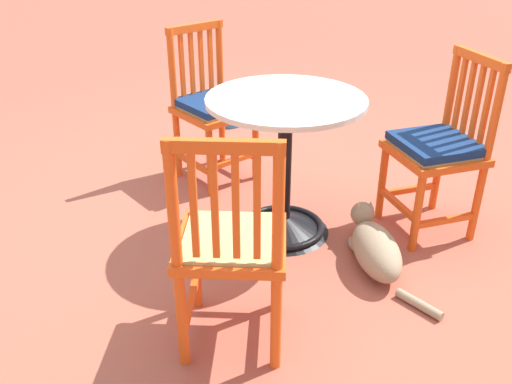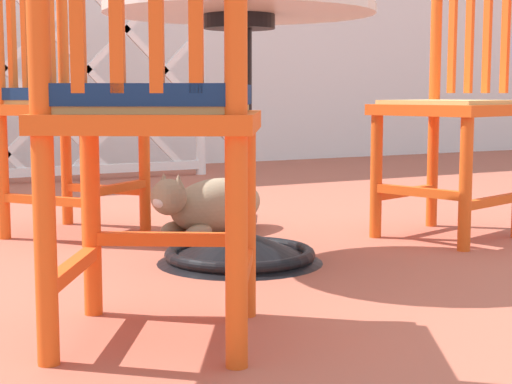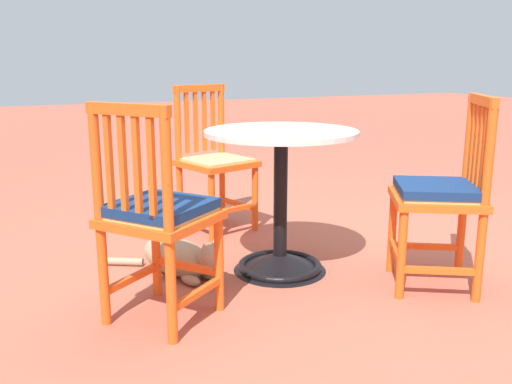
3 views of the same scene
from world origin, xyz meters
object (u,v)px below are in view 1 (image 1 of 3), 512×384
(orange_chair_by_planter, at_px, (213,108))
(pet_water_bowl, at_px, (231,122))
(orange_chair_facing_out, at_px, (439,150))
(cafe_table, at_px, (284,183))
(orange_chair_tucked_in, at_px, (231,247))
(tabby_cat, at_px, (374,246))

(orange_chair_by_planter, relative_size, pet_water_bowl, 5.36)
(orange_chair_by_planter, bearing_deg, orange_chair_facing_out, 81.24)
(orange_chair_by_planter, distance_m, pet_water_bowl, 0.97)
(orange_chair_by_planter, bearing_deg, cafe_table, 50.27)
(cafe_table, relative_size, orange_chair_tucked_in, 0.83)
(orange_chair_by_planter, xyz_separation_m, pet_water_bowl, (-0.84, -0.23, -0.42))
(cafe_table, height_order, orange_chair_tucked_in, orange_chair_tucked_in)
(orange_chair_by_planter, bearing_deg, pet_water_bowl, -164.73)
(cafe_table, relative_size, orange_chair_by_planter, 0.83)
(cafe_table, height_order, orange_chair_facing_out, orange_chair_facing_out)
(orange_chair_facing_out, height_order, tabby_cat, orange_chair_facing_out)
(orange_chair_facing_out, xyz_separation_m, orange_chair_by_planter, (-0.20, -1.30, 0.00))
(orange_chair_tucked_in, bearing_deg, pet_water_bowl, -158.20)
(cafe_table, height_order, tabby_cat, cafe_table)
(tabby_cat, bearing_deg, orange_chair_tucked_in, -32.45)
(orange_chair_tucked_in, xyz_separation_m, pet_water_bowl, (-2.17, -0.87, -0.41))
(orange_chair_tucked_in, height_order, pet_water_bowl, orange_chair_tucked_in)
(tabby_cat, bearing_deg, orange_chair_by_planter, -120.08)
(orange_chair_tucked_in, bearing_deg, cafe_table, -176.84)
(orange_chair_by_planter, bearing_deg, tabby_cat, 59.92)
(orange_chair_by_planter, bearing_deg, orange_chair_tucked_in, 25.68)
(orange_chair_tucked_in, relative_size, tabby_cat, 1.51)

